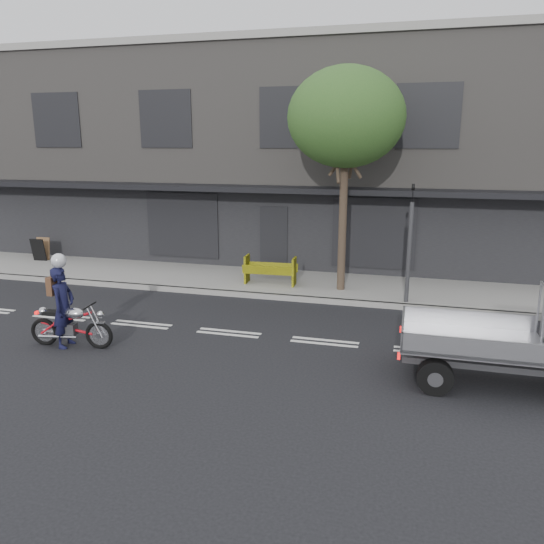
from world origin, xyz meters
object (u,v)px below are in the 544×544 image
Objects in this scene: rider at (63,307)px; construction_barrier at (268,271)px; street_tree at (346,118)px; traffic_light_pole at (409,250)px; motorcycle at (71,324)px; sandwich_board at (38,250)px.

rider reaches higher than construction_barrier.
street_tree reaches higher than construction_barrier.
rider is at bearing -145.94° from traffic_light_pole.
motorcycle is at bearing -132.23° from street_tree.
rider is at bearing -52.37° from sandwich_board.
street_tree is 9.24m from rider.
motorcycle reaches higher than sandwich_board.
construction_barrier is at bearing 55.96° from motorcycle.
rider reaches higher than motorcycle.
sandwich_board is (-6.19, 6.97, -0.35)m from rider.
motorcycle is (-7.41, -5.11, -1.12)m from traffic_light_pole.
street_tree reaches higher than traffic_light_pole.
motorcycle is (-5.41, -5.96, -4.74)m from street_tree.
rider is (-5.57, -5.97, -4.34)m from street_tree.
traffic_light_pole is at bearing -23.03° from street_tree.
street_tree is 5.19m from construction_barrier.
construction_barrier is at bearing -175.13° from street_tree.
rider is at bearing -133.01° from street_tree.
construction_barrier is (-4.28, 0.66, -1.03)m from traffic_light_pole.
traffic_light_pole is 2.08× the size of construction_barrier.
motorcycle is 1.08× the size of rider.
street_tree is 4.23m from traffic_light_pole.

